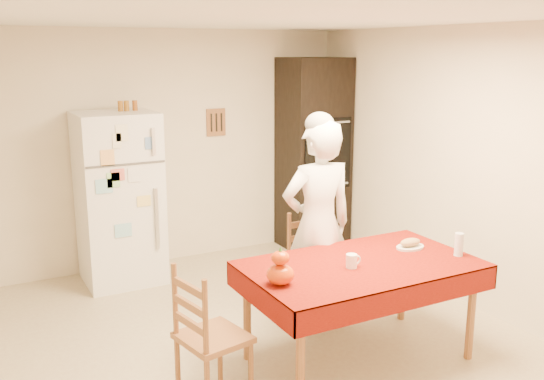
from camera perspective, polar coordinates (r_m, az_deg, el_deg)
floor at (r=5.00m, az=-0.67°, el=-14.08°), size 4.50×4.50×0.00m
room_shell at (r=4.50m, az=-0.73°, el=4.63°), size 4.02×4.52×2.51m
refrigerator at (r=6.17m, az=-14.19°, el=-0.76°), size 0.75×0.74×1.70m
oven_cabinet at (r=7.03m, az=3.91°, el=3.37°), size 0.70×0.62×2.20m
dining_table at (r=4.52m, az=8.34°, el=-7.65°), size 1.70×1.00×0.76m
chair_far at (r=5.19m, az=3.92°, el=-6.94°), size 0.43×0.41×0.95m
chair_left at (r=4.03m, az=-6.35°, el=-13.16°), size 0.47×0.49×0.95m
seated_woman at (r=4.97m, az=4.33°, el=-3.41°), size 0.66×0.46×1.75m
coffee_mug at (r=4.38m, az=7.50°, el=-6.65°), size 0.08×0.08×0.10m
pumpkin_lower at (r=4.05m, az=0.79°, el=-7.95°), size 0.19×0.19×0.14m
pumpkin_upper at (r=4.00m, az=0.79°, el=-6.40°), size 0.12×0.12×0.09m
wine_glass at (r=4.79m, az=17.18°, el=-4.91°), size 0.07×0.07×0.18m
bread_plate at (r=4.89m, az=12.87°, el=-5.27°), size 0.24×0.24×0.02m
bread_loaf at (r=4.88m, az=12.89°, el=-4.82°), size 0.18×0.10×0.06m
spice_jar_left at (r=6.09m, az=-14.08°, el=7.67°), size 0.05×0.05×0.10m
spice_jar_mid at (r=6.10m, az=-13.54°, el=7.71°), size 0.05×0.05×0.10m
spice_jar_right at (r=6.12m, az=-12.78°, el=7.77°), size 0.05×0.05×0.10m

